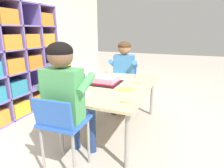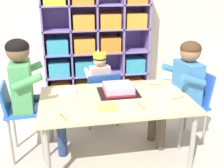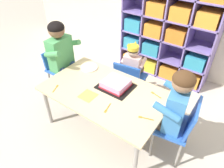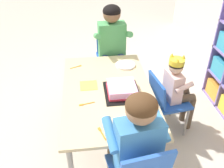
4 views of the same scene
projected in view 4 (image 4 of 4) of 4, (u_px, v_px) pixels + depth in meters
The scene contains 14 objects.
ground at pixel (108, 135), 2.55m from camera, with size 16.00×16.00×0.00m, color #BCB2A3.
activity_table at pixel (108, 95), 2.26m from camera, with size 1.31×0.79×0.56m.
classroom_chair_blue at pixel (165, 99), 2.42m from camera, with size 0.41×0.38×0.62m.
child_with_crown at pixel (177, 85), 2.37m from camera, with size 0.32×0.32×0.84m.
classroom_chair_adult_side at pixel (111, 57), 3.00m from camera, with size 0.35×0.36×0.70m.
adult_helper_seated at pixel (113, 43), 2.78m from camera, with size 0.44×0.42×1.09m.
guest_at_table_side at pixel (135, 138), 1.67m from camera, with size 0.45×0.44×1.01m.
birthday_cake_on_tray at pixel (122, 89), 2.19m from camera, with size 0.36×0.31×0.08m.
paper_plate_stack at pixel (125, 65), 2.60m from camera, with size 0.20×0.20×0.02m, color white.
paper_napkin_square at pixel (89, 85), 2.30m from camera, with size 0.16×0.16×0.00m, color #F4DB4C.
fork_at_table_front_edge at pixel (86, 104), 2.07m from camera, with size 0.04×0.13×0.00m.
fork_beside_plate_stack at pixel (102, 133), 1.79m from camera, with size 0.14×0.06×0.00m.
fork_near_child_seat at pixel (147, 122), 1.88m from camera, with size 0.13×0.05×0.00m.
fork_near_cake_tray at pixel (77, 67), 2.58m from camera, with size 0.06×0.12×0.00m.
Camera 4 is at (1.82, -0.18, 1.85)m, focal length 40.23 mm.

